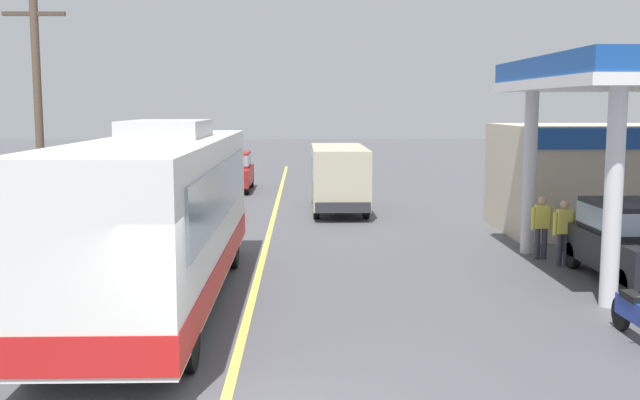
# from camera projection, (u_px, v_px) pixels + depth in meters

# --- Properties ---
(ground) EXTENTS (120.00, 120.00, 0.00)m
(ground) POSITION_uv_depth(u_px,v_px,m) (276.00, 208.00, 28.94)
(ground) COLOR #4C4C51
(lane_divider_stripe) EXTENTS (0.16, 50.00, 0.01)m
(lane_divider_stripe) POSITION_uv_depth(u_px,v_px,m) (270.00, 229.00, 23.98)
(lane_divider_stripe) COLOR #D8CC4C
(lane_divider_stripe) RESTS_ON ground
(coach_bus_main) EXTENTS (2.60, 11.04, 3.69)m
(coach_bus_main) POSITION_uv_depth(u_px,v_px,m) (160.00, 220.00, 14.83)
(coach_bus_main) COLOR white
(coach_bus_main) RESTS_ON ground
(car_at_pump) EXTENTS (1.70, 4.20, 1.82)m
(car_at_pump) POSITION_uv_depth(u_px,v_px,m) (630.00, 238.00, 16.76)
(car_at_pump) COLOR black
(car_at_pump) RESTS_ON ground
(minibus_opposing_lane) EXTENTS (2.04, 6.13, 2.44)m
(minibus_opposing_lane) POSITION_uv_depth(u_px,v_px,m) (339.00, 172.00, 28.08)
(minibus_opposing_lane) COLOR #BFB799
(minibus_opposing_lane) RESTS_ON ground
(motorcycle_parked_forecourt) EXTENTS (0.55, 1.80, 0.92)m
(motorcycle_parked_forecourt) POSITION_uv_depth(u_px,v_px,m) (636.00, 315.00, 12.62)
(motorcycle_parked_forecourt) COLOR black
(motorcycle_parked_forecourt) RESTS_ON ground
(pedestrian_near_pump) EXTENTS (0.55, 0.22, 1.66)m
(pedestrian_near_pump) POSITION_uv_depth(u_px,v_px,m) (542.00, 224.00, 19.25)
(pedestrian_near_pump) COLOR #33333F
(pedestrian_near_pump) RESTS_ON ground
(pedestrian_by_shop) EXTENTS (0.55, 0.22, 1.66)m
(pedestrian_by_shop) POSITION_uv_depth(u_px,v_px,m) (564.00, 229.00, 18.43)
(pedestrian_by_shop) COLOR #33333F
(pedestrian_by_shop) RESTS_ON ground
(car_trailing_behind_bus) EXTENTS (1.70, 4.20, 1.82)m
(car_trailing_behind_bus) POSITION_uv_depth(u_px,v_px,m) (233.00, 169.00, 34.82)
(car_trailing_behind_bus) COLOR maroon
(car_trailing_behind_bus) RESTS_ON ground
(utility_pole_roadside) EXTENTS (1.80, 0.24, 7.23)m
(utility_pole_roadside) POSITION_uv_depth(u_px,v_px,m) (38.00, 113.00, 21.70)
(utility_pole_roadside) COLOR brown
(utility_pole_roadside) RESTS_ON ground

